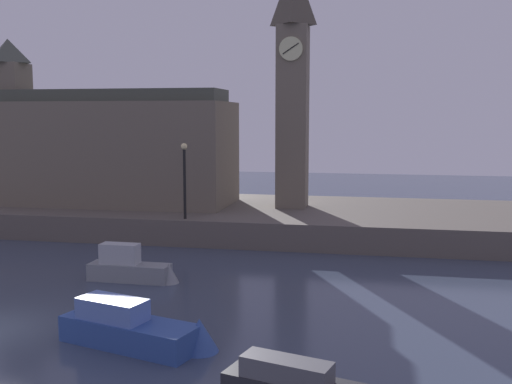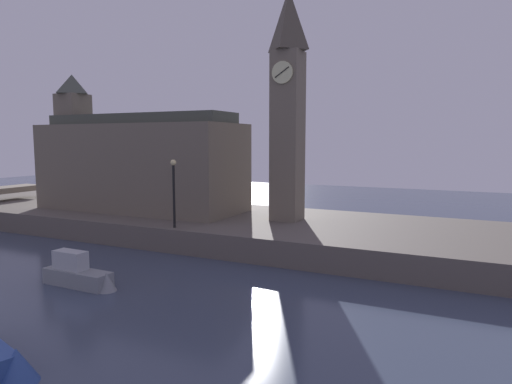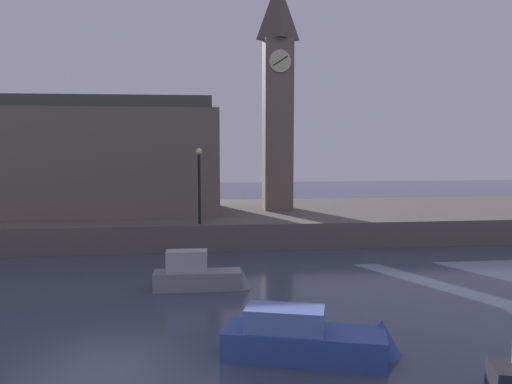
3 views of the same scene
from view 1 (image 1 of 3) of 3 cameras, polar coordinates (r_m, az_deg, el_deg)
far_embankment at (r=40.19m, az=-7.96°, el=-2.20°), size 70.00×12.00×1.50m
clock_tower at (r=38.18m, az=3.50°, el=10.47°), size 2.07×2.13×15.29m
parliament_hall at (r=41.42m, az=-14.34°, el=4.13°), size 16.40×6.27×10.91m
streetlamp at (r=33.91m, az=-6.77°, el=1.85°), size 0.36×0.36×4.26m
boat_tour_blue at (r=19.82m, az=-10.74°, el=-12.67°), size 5.55×2.71×1.63m
boat_cruiser_grey at (r=27.37m, az=-11.47°, el=-7.06°), size 4.12×1.10×1.69m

